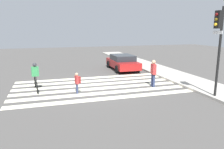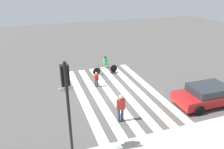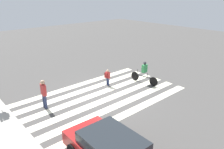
{
  "view_description": "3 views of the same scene",
  "coord_description": "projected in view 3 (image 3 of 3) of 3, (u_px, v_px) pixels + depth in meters",
  "views": [
    {
      "loc": [
        12.81,
        -2.92,
        3.52
      ],
      "look_at": [
        0.84,
        0.73,
        0.88
      ],
      "focal_mm": 35.0,
      "sensor_mm": 36.0,
      "label": 1
    },
    {
      "loc": [
        4.94,
        12.81,
        7.19
      ],
      "look_at": [
        0.42,
        0.14,
        1.49
      ],
      "focal_mm": 35.0,
      "sensor_mm": 36.0,
      "label": 2
    },
    {
      "loc": [
        -9.63,
        7.69,
        6.13
      ],
      "look_at": [
        -0.47,
        -0.38,
        1.5
      ],
      "focal_mm": 35.0,
      "sensor_mm": 36.0,
      "label": 3
    }
  ],
  "objects": [
    {
      "name": "crosswalk_stripes",
      "position": [
        103.0,
        96.0,
        13.68
      ],
      "size": [
        5.49,
        10.0,
        0.01
      ],
      "color": "#F2EDCC",
      "rests_on": "ground_plane"
    },
    {
      "name": "pedestrian_child_with_backpack",
      "position": [
        107.0,
        76.0,
        15.05
      ],
      "size": [
        0.34,
        0.3,
        1.16
      ],
      "rotation": [
        0.0,
        0.0,
        3.33
      ],
      "color": "navy",
      "rests_on": "ground_plane"
    },
    {
      "name": "ground_plane",
      "position": [
        103.0,
        96.0,
        13.68
      ],
      "size": [
        60.0,
        60.0,
        0.0
      ],
      "primitive_type": "plane",
      "color": "#4C4947"
    },
    {
      "name": "pedestrian_adult_blue_shirt",
      "position": [
        44.0,
        92.0,
        12.03
      ],
      "size": [
        0.49,
        0.27,
        1.66
      ],
      "rotation": [
        0.0,
        0.0,
        3.0
      ],
      "color": "navy",
      "rests_on": "ground_plane"
    },
    {
      "name": "cyclist_near_curb",
      "position": [
        144.0,
        72.0,
        15.37
      ],
      "size": [
        2.24,
        0.42,
        1.6
      ],
      "rotation": [
        0.0,
        0.0,
        0.11
      ],
      "color": "black",
      "rests_on": "ground_plane"
    }
  ]
}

